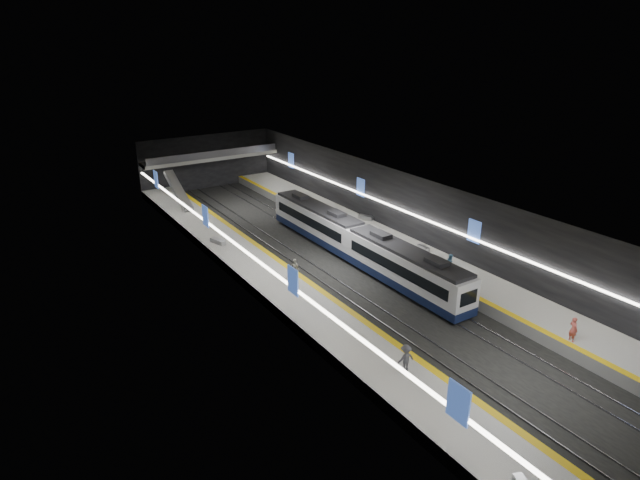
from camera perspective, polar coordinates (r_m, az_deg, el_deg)
ground at (r=53.71m, az=2.11°, el=-3.04°), size 70.00×70.00×0.00m
ceiling at (r=50.90m, az=2.23°, el=5.17°), size 20.00×70.00×0.04m
wall_left at (r=47.56m, az=-7.79°, el=-1.34°), size 0.04×70.00×8.00m
wall_right at (r=58.15m, az=10.31°, el=2.81°), size 0.04×70.00×8.00m
wall_back at (r=82.15m, az=-12.00°, el=8.19°), size 20.00×0.04×8.00m
platform_left at (r=49.99m, az=-5.00°, el=-4.44°), size 5.00×70.00×1.00m
tile_surface_left at (r=49.77m, az=-5.02°, el=-3.92°), size 5.00×70.00×0.02m
tactile_strip_left at (r=50.71m, az=-2.82°, el=-3.34°), size 0.60×70.00×0.02m
platform_right at (r=57.78m, az=8.25°, el=-0.89°), size 5.00×70.00×1.00m
tile_surface_right at (r=57.59m, az=8.27°, el=-0.42°), size 5.00×70.00×0.02m
tactile_strip_right at (r=56.25m, az=6.57°, el=-0.87°), size 0.60×70.00×0.02m
rails at (r=53.68m, az=2.11°, el=-2.99°), size 6.52×70.00×0.12m
train at (r=54.59m, az=3.98°, el=-0.15°), size 2.69×30.05×3.60m
ad_posters at (r=52.77m, az=1.56°, el=1.78°), size 19.94×53.50×2.20m
cove_light_left at (r=47.71m, az=-7.57°, el=-1.51°), size 0.25×68.60×0.12m
cove_light_right at (r=58.08m, az=10.15°, el=2.59°), size 0.25×68.60×0.12m
mezzanine_bridge at (r=80.03m, az=-11.51°, el=8.64°), size 20.00×3.00×1.50m
escalator at (r=71.81m, az=-14.88°, el=5.12°), size 1.20×7.50×3.92m
bench_left_far at (r=58.08m, az=-10.84°, el=-0.15°), size 1.09×2.10×0.49m
bench_right_near at (r=56.57m, az=10.98°, el=-0.81°), size 0.68×1.67×0.40m
bench_right_far at (r=64.63m, az=4.92°, el=2.41°), size 1.16×1.97×0.46m
passenger_right_a at (r=43.59m, az=25.40°, el=-8.61°), size 0.62×0.80×1.94m
passenger_right_b at (r=51.42m, az=13.74°, el=-2.48°), size 1.13×1.04×1.89m
passenger_left_a at (r=49.10m, az=-2.70°, el=-3.04°), size 0.67×1.16×1.85m
passenger_left_b at (r=36.80m, az=9.11°, el=-12.35°), size 1.34×0.86×1.97m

